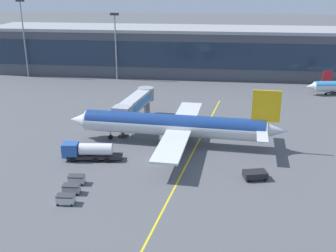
# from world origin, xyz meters

# --- Properties ---
(ground_plane) EXTENTS (700.00, 700.00, 0.00)m
(ground_plane) POSITION_xyz_m (0.00, 0.00, 0.00)
(ground_plane) COLOR #515459
(apron_lead_in_line) EXTENTS (11.04, 79.32, 0.01)m
(apron_lead_in_line) POSITION_xyz_m (5.43, 2.00, 0.00)
(apron_lead_in_line) COLOR yellow
(apron_lead_in_line) RESTS_ON ground_plane
(terminal_building) EXTENTS (157.92, 21.73, 15.89)m
(terminal_building) POSITION_xyz_m (10.11, 75.55, 7.96)
(terminal_building) COLOR #424751
(terminal_building) RESTS_ON ground_plane
(main_airliner) EXTENTS (44.18, 34.98, 11.98)m
(main_airliner) POSITION_xyz_m (1.80, 8.69, 4.02)
(main_airliner) COLOR silver
(main_airliner) RESTS_ON ground_plane
(jet_bridge) EXTENTS (6.21, 19.60, 6.71)m
(jet_bridge) POSITION_xyz_m (-8.19, 20.08, 4.99)
(jet_bridge) COLOR #B2B7BC
(jet_bridge) RESTS_ON ground_plane
(fuel_tanker) EXTENTS (11.00, 3.61, 3.25)m
(fuel_tanker) POSITION_xyz_m (-13.04, -0.92, 1.75)
(fuel_tanker) COLOR #232326
(fuel_tanker) RESTS_ON ground_plane
(pushback_tug) EXTENTS (4.25, 3.18, 1.40)m
(pushback_tug) POSITION_xyz_m (16.85, -5.19, 0.85)
(pushback_tug) COLOR black
(pushback_tug) RESTS_ON ground_plane
(baggage_cart_0) EXTENTS (2.76, 1.81, 1.48)m
(baggage_cart_0) POSITION_xyz_m (-11.62, -16.75, 0.78)
(baggage_cart_0) COLOR #B2B7BC
(baggage_cart_0) RESTS_ON ground_plane
(baggage_cart_1) EXTENTS (2.76, 1.81, 1.48)m
(baggage_cart_1) POSITION_xyz_m (-11.87, -13.56, 0.78)
(baggage_cart_1) COLOR gray
(baggage_cart_1) RESTS_ON ground_plane
(baggage_cart_2) EXTENTS (2.76, 1.81, 1.48)m
(baggage_cart_2) POSITION_xyz_m (-12.12, -10.37, 0.78)
(baggage_cart_2) COLOR #B2B7BC
(baggage_cart_2) RESTS_ON ground_plane
(apron_light_mast_1) EXTENTS (2.80, 0.50, 25.38)m
(apron_light_mast_1) POSITION_xyz_m (-54.19, 63.59, 14.71)
(apron_light_mast_1) COLOR gray
(apron_light_mast_1) RESTS_ON ground_plane
(apron_light_mast_2) EXTENTS (2.80, 0.50, 21.41)m
(apron_light_mast_2) POSITION_xyz_m (-23.22, 63.59, 12.65)
(apron_light_mast_2) COLOR gray
(apron_light_mast_2) RESTS_ON ground_plane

